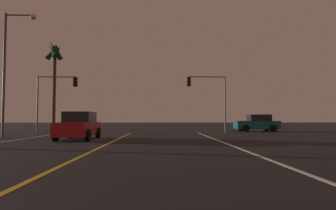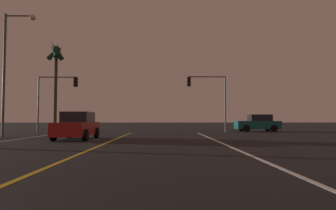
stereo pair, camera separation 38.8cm
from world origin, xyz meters
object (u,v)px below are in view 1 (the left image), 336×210
at_px(palm_tree_left_far, 55,60).
at_px(car_crossing_side, 257,123).
at_px(traffic_light_near_left, 58,90).
at_px(car_oncoming, 79,126).
at_px(street_lamp_left_mid, 11,59).
at_px(traffic_light_near_right, 206,90).

bearing_deg(palm_tree_left_far, car_crossing_side, -9.54).
bearing_deg(traffic_light_near_left, car_oncoming, -63.15).
bearing_deg(palm_tree_left_far, street_lamp_left_mid, -83.06).
height_order(car_crossing_side, traffic_light_near_right, traffic_light_near_right).
distance_m(street_lamp_left_mid, palm_tree_left_far, 12.58).
xyz_separation_m(car_oncoming, traffic_light_near_right, (9.29, 9.02, 3.13)).
distance_m(traffic_light_near_left, street_lamp_left_mid, 6.80).
relative_size(car_oncoming, palm_tree_left_far, 0.43).
relative_size(car_crossing_side, palm_tree_left_far, 0.43).
distance_m(car_crossing_side, car_oncoming, 18.45).
relative_size(car_crossing_side, traffic_light_near_right, 0.82).
distance_m(traffic_light_near_right, traffic_light_near_left, 13.86).
relative_size(traffic_light_near_right, traffic_light_near_left, 1.01).
bearing_deg(car_crossing_side, street_lamp_left_mid, 22.97).
xyz_separation_m(car_oncoming, palm_tree_left_far, (-6.98, 14.71, 7.15)).
height_order(car_oncoming, palm_tree_left_far, palm_tree_left_far).
bearing_deg(traffic_light_near_right, palm_tree_left_far, -19.29).
bearing_deg(car_oncoming, palm_tree_left_far, -154.63).
xyz_separation_m(car_crossing_side, car_oncoming, (-14.78, -11.06, 0.00)).
height_order(car_crossing_side, street_lamp_left_mid, street_lamp_left_mid).
relative_size(street_lamp_left_mid, palm_tree_left_far, 0.87).
height_order(car_oncoming, street_lamp_left_mid, street_lamp_left_mid).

